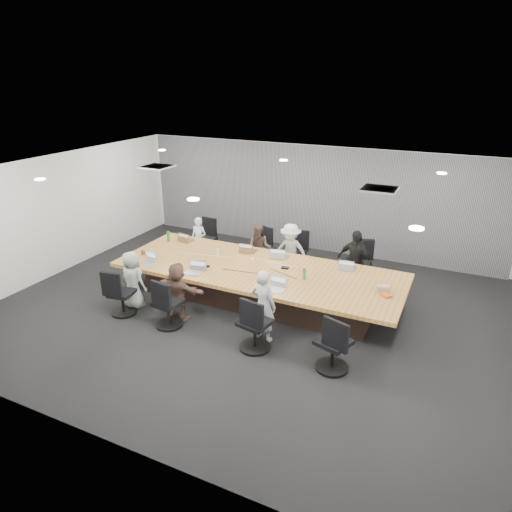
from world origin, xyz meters
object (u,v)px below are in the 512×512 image
at_px(chair_3, 357,266).
at_px(person_2, 290,252).
at_px(laptop_0, 186,240).
at_px(conference_table, 258,283).
at_px(snack_packet, 386,295).
at_px(laptop_2, 281,256).
at_px(chair_5, 168,307).
at_px(person_1, 259,249).
at_px(laptop_3, 348,268).
at_px(chair_0, 206,242).
at_px(laptop_1, 249,251).
at_px(person_5, 178,291).
at_px(mug_brown, 143,252).
at_px(person_3, 354,261).
at_px(chair_2, 295,256).
at_px(person_4, 133,280).
at_px(stapler, 261,276).
at_px(chair_6, 255,327).
at_px(person_0, 199,240).
at_px(person_6, 263,305).
at_px(bottle_green_left, 168,236).
at_px(laptop_5, 193,273).
at_px(chair_7, 333,347).
at_px(laptop_4, 149,264).
at_px(laptop_6, 275,290).
at_px(bottle_green_right, 304,274).
at_px(bottle_clear, 218,253).
at_px(canvas_bag, 383,289).
at_px(chair_1, 265,252).
at_px(chair_4, 122,296).

relative_size(chair_3, person_2, 0.64).
bearing_deg(laptop_0, conference_table, 170.54).
bearing_deg(snack_packet, laptop_2, 158.57).
bearing_deg(chair_3, chair_5, 32.81).
relative_size(person_1, snack_packet, 6.28).
xyz_separation_m(person_1, laptop_3, (2.29, -0.55, 0.14)).
distance_m(chair_0, chair_5, 3.61).
distance_m(chair_3, laptop_1, 2.48).
distance_m(person_1, person_5, 2.75).
bearing_deg(person_2, mug_brown, -151.16).
bearing_deg(person_3, laptop_2, -145.53).
relative_size(chair_2, chair_5, 1.02).
bearing_deg(person_5, person_2, -110.05).
xyz_separation_m(person_4, stapler, (2.43, 0.98, 0.16)).
bearing_deg(chair_6, laptop_0, 151.28).
height_order(chair_2, chair_5, chair_2).
distance_m(person_0, person_2, 2.49).
bearing_deg(person_1, person_6, -76.72).
bearing_deg(chair_2, person_1, 18.06).
relative_size(chair_2, bottle_green_left, 3.33).
distance_m(conference_table, laptop_5, 1.40).
xyz_separation_m(person_3, person_4, (-3.89, -2.70, -0.09)).
bearing_deg(person_3, stapler, -115.96).
bearing_deg(person_4, person_1, -115.37).
bearing_deg(chair_7, laptop_4, -172.52).
xyz_separation_m(laptop_6, bottle_green_right, (0.32, 0.69, 0.11)).
relative_size(person_2, bottle_clear, 6.86).
bearing_deg(person_6, canvas_bag, -135.25).
relative_size(person_1, laptop_4, 4.07).
bearing_deg(bottle_green_right, chair_5, -143.46).
xyz_separation_m(person_0, person_6, (3.03, -2.70, 0.11)).
bearing_deg(laptop_0, snack_packet, 178.72).
height_order(laptop_3, stapler, stapler).
height_order(person_0, person_5, person_5).
bearing_deg(chair_0, canvas_bag, 164.57).
bearing_deg(laptop_1, chair_1, -94.51).
bearing_deg(mug_brown, person_5, -31.06).
relative_size(laptop_3, person_4, 0.26).
bearing_deg(laptop_6, chair_4, -159.31).
xyz_separation_m(chair_6, person_3, (0.97, 3.05, 0.27)).
bearing_deg(laptop_2, person_6, 95.37).
bearing_deg(stapler, person_5, -137.97).
bearing_deg(person_5, chair_7, 179.22).
bearing_deg(chair_6, conference_table, 124.16).
distance_m(laptop_0, stapler, 2.79).
bearing_deg(conference_table, bottle_clear, 169.72).
xyz_separation_m(chair_7, bottle_clear, (-3.20, 1.89, 0.41)).
relative_size(chair_0, person_4, 0.65).
distance_m(laptop_4, person_6, 2.98).
bearing_deg(person_3, chair_4, -127.55).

